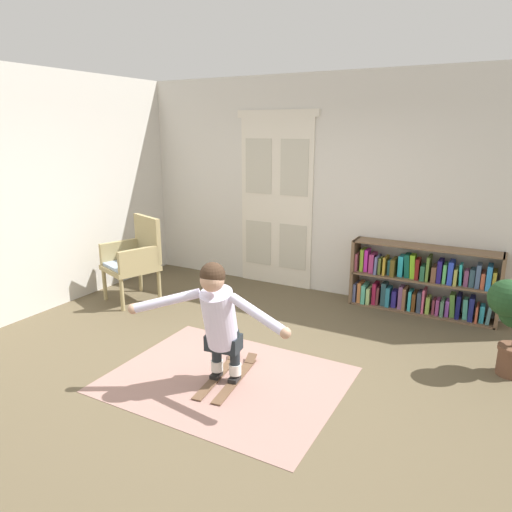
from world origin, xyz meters
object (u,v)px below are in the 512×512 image
Objects in this scene: person_skier at (218,316)px; wicker_chair at (135,257)px; skis_pair at (228,376)px; bookshelf at (421,283)px.

wicker_chair is at bearing 148.44° from person_skier.
person_skier reaches higher than skis_pair.
bookshelf is 1.58× the size of wicker_chair.
wicker_chair is (-3.38, -1.33, 0.21)m from bookshelf.
wicker_chair is at bearing -158.56° from bookshelf.
skis_pair is 0.67m from person_skier.
person_skier reaches higher than bookshelf.
wicker_chair is 0.77× the size of person_skier.
bookshelf is 3.64m from wicker_chair.
wicker_chair is at bearing 151.37° from skis_pair.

